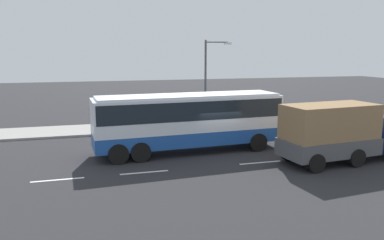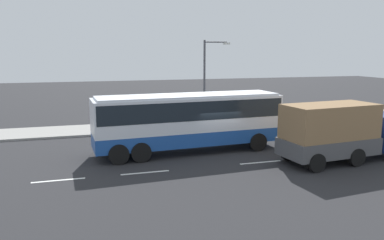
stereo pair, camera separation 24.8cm
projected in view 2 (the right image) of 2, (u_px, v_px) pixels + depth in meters
name	position (u px, v px, depth m)	size (l,w,h in m)	color
ground_plane	(216.00, 152.00, 22.81)	(120.00, 120.00, 0.00)	#28282B
sidewalk_curb	(180.00, 125.00, 30.70)	(80.00, 4.00, 0.15)	gray
lane_centreline	(211.00, 167.00, 19.76)	(27.86, 0.16, 0.01)	white
coach_bus	(189.00, 117.00, 22.41)	(11.26, 3.31, 3.44)	#1E4C9E
cargo_truck	(342.00, 131.00, 20.57)	(7.61, 3.19, 3.18)	navy
car_yellow_taxi	(372.00, 127.00, 26.31)	(4.39, 2.30, 1.46)	gold
pedestrian_near_curb	(151.00, 116.00, 28.77)	(0.32, 0.32, 1.70)	brown
pedestrian_at_crossing	(139.00, 114.00, 29.59)	(0.32, 0.32, 1.66)	brown
street_lamp	(207.00, 77.00, 28.83)	(2.10, 0.24, 6.64)	#47474C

